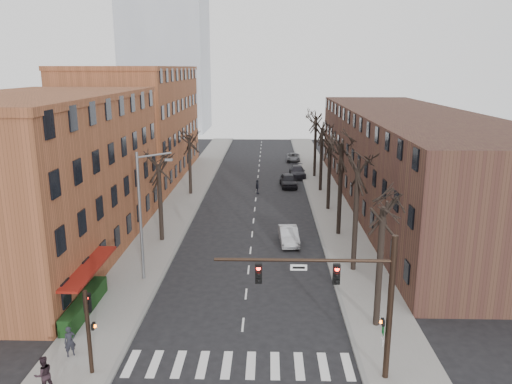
# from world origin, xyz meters

# --- Properties ---
(ground) EXTENTS (160.00, 160.00, 0.00)m
(ground) POSITION_xyz_m (0.00, 0.00, 0.00)
(ground) COLOR black
(ground) RESTS_ON ground
(sidewalk_left) EXTENTS (4.00, 90.00, 0.15)m
(sidewalk_left) POSITION_xyz_m (-8.00, 35.00, 0.07)
(sidewalk_left) COLOR gray
(sidewalk_left) RESTS_ON ground
(sidewalk_right) EXTENTS (4.00, 90.00, 0.15)m
(sidewalk_right) POSITION_xyz_m (8.00, 35.00, 0.07)
(sidewalk_right) COLOR gray
(sidewalk_right) RESTS_ON ground
(building_left_near) EXTENTS (12.00, 26.00, 12.00)m
(building_left_near) POSITION_xyz_m (-16.00, 15.00, 6.00)
(building_left_near) COLOR brown
(building_left_near) RESTS_ON ground
(building_left_far) EXTENTS (12.00, 28.00, 14.00)m
(building_left_far) POSITION_xyz_m (-16.00, 44.00, 7.00)
(building_left_far) COLOR brown
(building_left_far) RESTS_ON ground
(building_right) EXTENTS (12.00, 50.00, 10.00)m
(building_right) POSITION_xyz_m (16.00, 30.00, 5.00)
(building_right) COLOR #472D21
(building_right) RESTS_ON ground
(awning_left) EXTENTS (1.20, 7.00, 0.15)m
(awning_left) POSITION_xyz_m (-9.40, 6.00, 0.00)
(awning_left) COLOR maroon
(awning_left) RESTS_ON ground
(hedge) EXTENTS (0.80, 6.00, 1.00)m
(hedge) POSITION_xyz_m (-9.50, 5.00, 0.65)
(hedge) COLOR #173813
(hedge) RESTS_ON sidewalk_left
(tree_right_a) EXTENTS (5.20, 5.20, 10.00)m
(tree_right_a) POSITION_xyz_m (7.60, 4.00, 0.00)
(tree_right_a) COLOR black
(tree_right_a) RESTS_ON ground
(tree_right_b) EXTENTS (5.20, 5.20, 10.80)m
(tree_right_b) POSITION_xyz_m (7.60, 12.00, 0.00)
(tree_right_b) COLOR black
(tree_right_b) RESTS_ON ground
(tree_right_c) EXTENTS (5.20, 5.20, 11.60)m
(tree_right_c) POSITION_xyz_m (7.60, 20.00, 0.00)
(tree_right_c) COLOR black
(tree_right_c) RESTS_ON ground
(tree_right_d) EXTENTS (5.20, 5.20, 10.00)m
(tree_right_d) POSITION_xyz_m (7.60, 28.00, 0.00)
(tree_right_d) COLOR black
(tree_right_d) RESTS_ON ground
(tree_right_e) EXTENTS (5.20, 5.20, 10.80)m
(tree_right_e) POSITION_xyz_m (7.60, 36.00, 0.00)
(tree_right_e) COLOR black
(tree_right_e) RESTS_ON ground
(tree_right_f) EXTENTS (5.20, 5.20, 11.60)m
(tree_right_f) POSITION_xyz_m (7.60, 44.00, 0.00)
(tree_right_f) COLOR black
(tree_right_f) RESTS_ON ground
(tree_left_a) EXTENTS (5.20, 5.20, 9.50)m
(tree_left_a) POSITION_xyz_m (-7.60, 18.00, 0.00)
(tree_left_a) COLOR black
(tree_left_a) RESTS_ON ground
(tree_left_b) EXTENTS (5.20, 5.20, 9.50)m
(tree_left_b) POSITION_xyz_m (-7.60, 34.00, 0.00)
(tree_left_b) COLOR black
(tree_left_b) RESTS_ON ground
(signal_mast_arm) EXTENTS (8.14, 0.30, 7.20)m
(signal_mast_arm) POSITION_xyz_m (5.45, -1.00, 4.40)
(signal_mast_arm) COLOR black
(signal_mast_arm) RESTS_ON ground
(signal_pole_left) EXTENTS (0.47, 0.44, 4.40)m
(signal_pole_left) POSITION_xyz_m (-6.99, -0.95, 2.61)
(signal_pole_left) COLOR black
(signal_pole_left) RESTS_ON ground
(streetlight) EXTENTS (2.45, 0.22, 9.03)m
(streetlight) POSITION_xyz_m (-7.03, 10.00, 5.01)
(streetlight) COLOR slate
(streetlight) RESTS_ON ground
(silver_sedan) EXTENTS (1.75, 4.32, 1.40)m
(silver_sedan) POSITION_xyz_m (3.14, 17.75, 0.70)
(silver_sedan) COLOR #A2A4A9
(silver_sedan) RESTS_ON ground
(parked_car_near) EXTENTS (2.26, 4.85, 1.61)m
(parked_car_near) POSITION_xyz_m (3.86, 38.22, 0.80)
(parked_car_near) COLOR black
(parked_car_near) RESTS_ON ground
(parked_car_mid) EXTENTS (2.09, 5.04, 1.46)m
(parked_car_mid) POSITION_xyz_m (5.30, 44.01, 0.73)
(parked_car_mid) COLOR black
(parked_car_mid) RESTS_ON ground
(parked_car_far) EXTENTS (2.15, 4.48, 1.23)m
(parked_car_far) POSITION_xyz_m (5.30, 55.62, 0.62)
(parked_car_far) COLOR #56575D
(parked_car_far) RESTS_ON ground
(pedestrian_a) EXTENTS (0.69, 0.65, 1.58)m
(pedestrian_a) POSITION_xyz_m (-8.55, 0.39, 0.94)
(pedestrian_a) COLOR black
(pedestrian_a) RESTS_ON sidewalk_left
(pedestrian_b) EXTENTS (1.05, 1.03, 1.71)m
(pedestrian_b) POSITION_xyz_m (-8.61, -2.47, 1.01)
(pedestrian_b) COLOR black
(pedestrian_b) RESTS_ON sidewalk_left
(pedestrian_crossing) EXTENTS (0.59, 1.04, 1.67)m
(pedestrian_crossing) POSITION_xyz_m (0.13, 34.58, 0.83)
(pedestrian_crossing) COLOR black
(pedestrian_crossing) RESTS_ON ground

